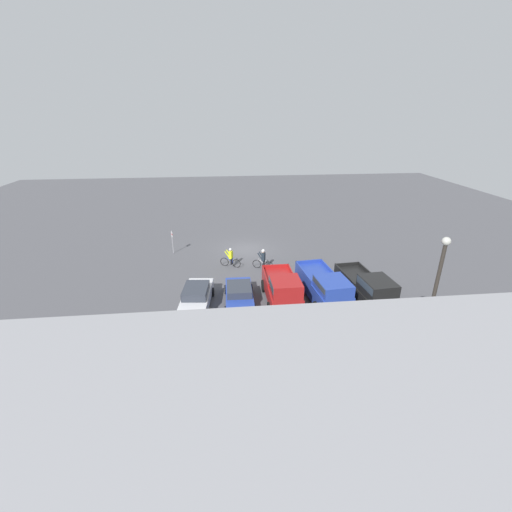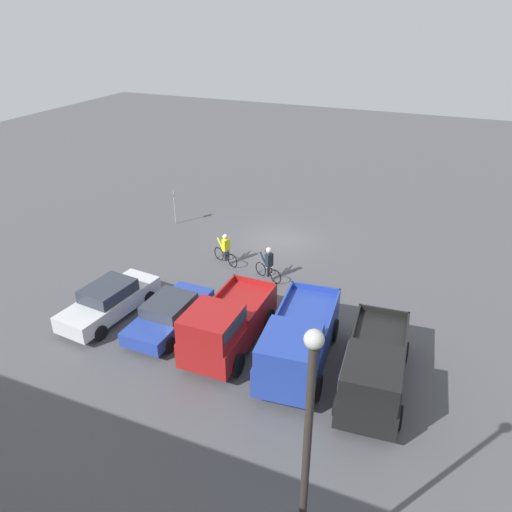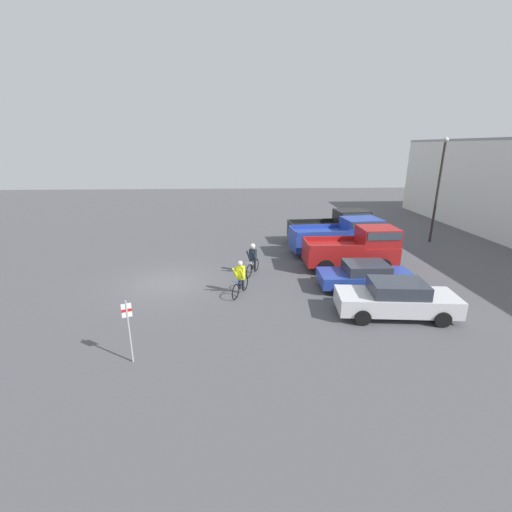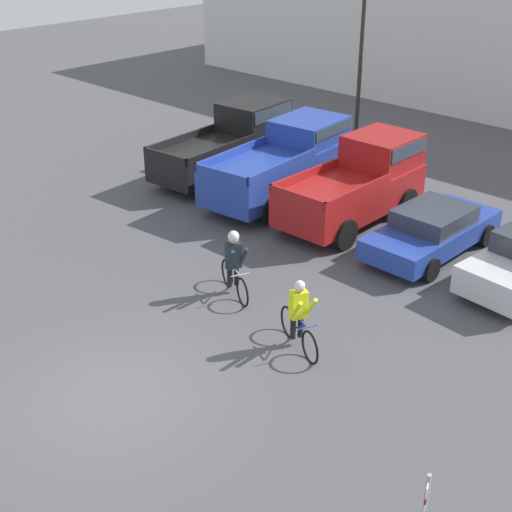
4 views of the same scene
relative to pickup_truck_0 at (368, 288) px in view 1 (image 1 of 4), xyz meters
name	(u,v)px [view 1 (image 1 of 4)]	position (x,y,z in m)	size (l,w,h in m)	color
ground_plane	(246,249)	(7.28, -10.57, -1.16)	(80.00, 80.00, 0.00)	#4C4C51
pickup_truck_0	(368,288)	(0.00, 0.00, 0.00)	(2.48, 5.67, 2.27)	black
pickup_truck_1	(324,287)	(2.81, -0.42, 0.02)	(2.67, 5.76, 2.26)	#233D9E
pickup_truck_2	(282,289)	(5.64, -0.32, 0.05)	(2.22, 4.98, 2.36)	maroon
sedan_0	(239,294)	(8.45, -0.86, -0.50)	(2.01, 4.45, 1.30)	#233D9E
sedan_1	(196,297)	(11.25, -0.61, -0.42)	(2.23, 4.83, 1.49)	silver
cyclist_0	(230,258)	(8.82, -6.85, -0.36)	(1.67, 0.78, 1.66)	black
cyclist_1	(263,259)	(6.20, -6.17, -0.28)	(1.63, 0.76, 1.72)	black
fire_lane_sign	(172,240)	(13.90, -10.32, 0.14)	(0.14, 0.29, 2.14)	#9E9EA3
lamppost	(433,301)	(0.29, 6.86, 3.01)	(0.36, 0.36, 7.15)	#2D2823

